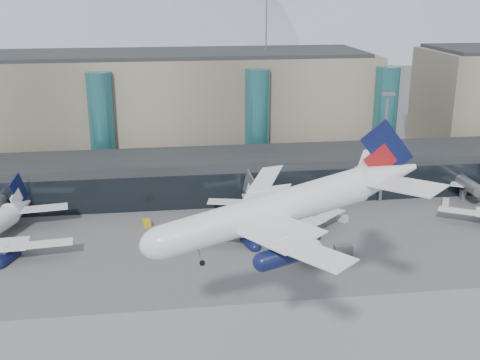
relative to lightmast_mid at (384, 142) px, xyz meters
name	(u,v)px	position (x,y,z in m)	size (l,w,h in m)	color
ground	(304,317)	(-30.00, -48.00, -14.42)	(900.00, 900.00, 0.00)	#515154
concourse	(247,174)	(-30.02, 9.73, -9.45)	(170.00, 27.00, 10.00)	black
terminal_main	(142,108)	(-55.00, 42.00, 1.03)	(130.00, 30.00, 31.00)	gray
teal_towers	(181,125)	(-44.99, 26.01, -0.41)	(116.40, 19.40, 46.00)	#27666D
lightmast_mid	(384,142)	(0.00, 0.00, 0.00)	(3.00, 1.20, 25.60)	slate
hero_jet	(291,198)	(-34.96, -58.44, 8.81)	(36.32, 37.47, 12.06)	silver
jet_parked_mid	(273,214)	(-28.55, -15.61, -10.09)	(34.31, 35.66, 11.45)	silver
veh_a	(1,253)	(-80.88, -19.25, -13.58)	(2.97, 1.67, 1.67)	#BDBDBD
veh_b	(147,223)	(-54.08, -7.71, -13.76)	(2.28, 1.40, 1.32)	orange
veh_c	(343,250)	(-17.32, -26.98, -13.48)	(3.37, 1.78, 1.87)	#4B4B50
veh_d	(446,202)	(14.01, -4.67, -13.68)	(2.58, 1.38, 1.48)	#BDBDBD
veh_g	(342,218)	(-12.43, -10.76, -13.74)	(2.32, 1.35, 1.35)	#BDBDBD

